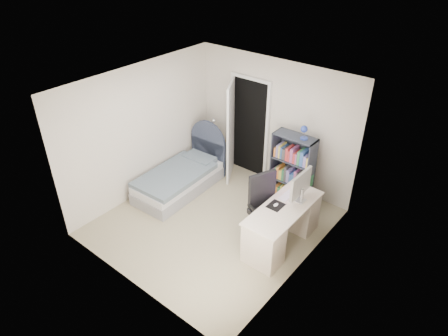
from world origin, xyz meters
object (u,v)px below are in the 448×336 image
Objects in this scene: bed at (182,177)px; floor_lamp at (214,150)px; nightstand at (213,146)px; office_chair at (266,206)px; desk at (283,224)px; bookcase at (293,173)px.

floor_lamp is at bearing 85.02° from bed.
bed is 3.17× the size of nightstand.
nightstand is at bearing 132.72° from floor_lamp.
bed is 1.54× the size of floor_lamp.
office_chair is at bearing -4.45° from bed.
office_chair is (2.27, -1.35, 0.26)m from nightstand.
bed is at bearing 177.29° from desk.
nightstand is (-0.20, 1.19, 0.13)m from bed.
bookcase is at bearing 27.95° from bed.
floor_lamp is (0.08, 0.89, 0.24)m from bed.
nightstand is 0.51× the size of office_chair.
nightstand is 2.65m from office_chair.
desk is (2.30, -1.00, -0.10)m from floor_lamp.
floor_lamp is 2.51m from desk.
desk reaches higher than office_chair.
floor_lamp is at bearing -176.59° from bookcase.
bookcase reaches higher than nightstand.
office_chair is (-0.31, -0.05, 0.24)m from desk.
office_chair is at bearing -80.41° from bookcase.
bookcase is (2.07, -0.19, 0.22)m from nightstand.
bed is at bearing 175.55° from office_chair.
office_chair is (2.07, -0.16, 0.39)m from bed.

